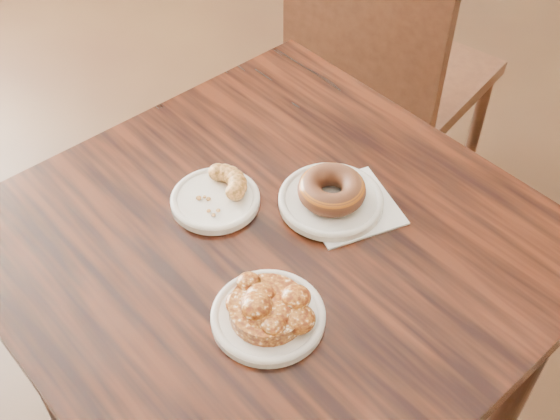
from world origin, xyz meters
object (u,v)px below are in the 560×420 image
Objects in this scene: chair_far at (395,75)px; glazed_donut at (332,190)px; cruller_fragment at (214,191)px; apple_fritter at (268,307)px; cafe_table at (274,364)px.

chair_far is 7.97× the size of glazed_donut.
glazed_donut reaches higher than cruller_fragment.
apple_fritter is (0.34, -1.03, 0.33)m from chair_far.
apple_fritter reaches higher than cruller_fragment.
apple_fritter is (0.06, -0.25, -0.01)m from glazed_donut.
cruller_fragment is (0.13, -0.89, 0.33)m from chair_far.
cruller_fragment is (-0.21, 0.14, -0.00)m from apple_fritter.
cafe_table is at bearing 107.58° from chair_far.
apple_fritter is at bearing -43.52° from cafe_table.
chair_far is at bearing 117.77° from cafe_table.
chair_far is 1.13m from apple_fritter.
cafe_table is 0.43m from apple_fritter.
chair_far is 5.75× the size of apple_fritter.
apple_fritter is 1.43× the size of cruller_fragment.
apple_fritter is at bearing -77.35° from glazed_donut.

